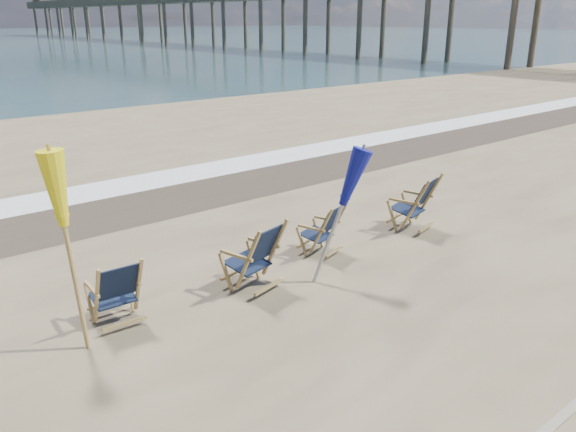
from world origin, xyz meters
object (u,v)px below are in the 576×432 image
Objects in this scene: umbrella_yellow at (63,200)px; umbrella_blue at (337,180)px; beach_chair_0 at (139,288)px; fishing_pier at (181,12)px; beach_chair_1 at (275,250)px; beach_chair_3 at (429,199)px; beach_chair_2 at (337,225)px.

umbrella_blue is at bearing -8.63° from umbrella_yellow.
beach_chair_0 is 0.01× the size of fishing_pier.
umbrella_blue reaches higher than beach_chair_0.
beach_chair_3 is at bearing 167.91° from beach_chair_1.
beach_chair_0 is 0.40× the size of umbrella_yellow.
beach_chair_2 is (1.59, 0.36, -0.07)m from beach_chair_1.
beach_chair_2 is 80.72m from fishing_pier.
fishing_pier is at bearing -134.15° from beach_chair_2.
beach_chair_2 is at bearing -20.68° from beach_chair_3.
umbrella_blue is at bearing 27.60° from beach_chair_2.
beach_chair_3 is at bearing 11.20° from umbrella_blue.
fishing_pier reaches higher than umbrella_blue.
beach_chair_0 is at bearing 165.42° from umbrella_blue.
umbrella_yellow is at bearing -13.27° from beach_chair_2.
fishing_pier is at bearing -116.37° from beach_chair_0.
beach_chair_3 is 0.01× the size of fishing_pier.
beach_chair_1 is 0.99× the size of beach_chair_3.
beach_chair_1 is 3.74m from beach_chair_3.
beach_chair_3 is 79.98m from fishing_pier.
fishing_pier is (38.45, 72.05, 4.11)m from beach_chair_1.
beach_chair_2 is at bearing -117.21° from fishing_pier.
fishing_pier is (37.70, 72.53, 3.08)m from umbrella_blue.
beach_chair_0 is 0.89× the size of beach_chair_1.
fishing_pier reaches higher than beach_chair_0.
beach_chair_0 is 2.04m from beach_chair_1.
fishing_pier is (40.47, 71.81, 4.17)m from beach_chair_0.
beach_chair_3 reaches higher than beach_chair_2.
beach_chair_2 is at bearing 178.75° from beach_chair_1.
beach_chair_3 reaches higher than beach_chair_0.
umbrella_blue is (-0.85, -0.83, 1.11)m from beach_chair_2.
beach_chair_0 is 3.62m from beach_chair_2.
beach_chair_3 is (2.14, -0.24, 0.08)m from beach_chair_2.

